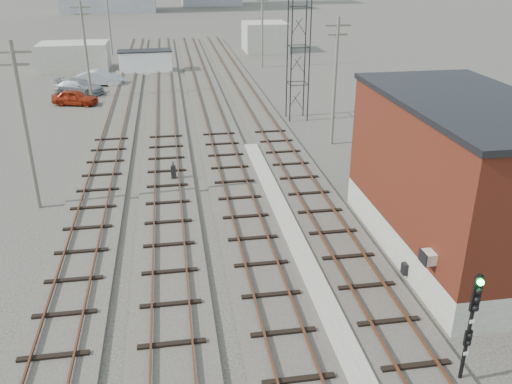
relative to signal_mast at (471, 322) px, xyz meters
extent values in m
plane|color=#282621|center=(-3.70, 56.13, -2.43)|extent=(320.00, 320.00, 0.00)
cube|color=#332D28|center=(-1.20, 35.13, -2.33)|extent=(3.20, 90.00, 0.20)
cube|color=#4C2816|center=(-1.92, 35.13, -2.10)|extent=(0.07, 90.00, 0.12)
cube|color=#4C2816|center=(-0.48, 35.13, -2.10)|extent=(0.07, 90.00, 0.12)
cube|color=#332D28|center=(-5.20, 35.13, -2.33)|extent=(3.20, 90.00, 0.20)
cube|color=#4C2816|center=(-5.92, 35.13, -2.10)|extent=(0.07, 90.00, 0.12)
cube|color=#4C2816|center=(-4.48, 35.13, -2.10)|extent=(0.07, 90.00, 0.12)
cube|color=#332D28|center=(-9.20, 35.13, -2.33)|extent=(3.20, 90.00, 0.20)
cube|color=#4C2816|center=(-9.92, 35.13, -2.10)|extent=(0.07, 90.00, 0.12)
cube|color=#4C2816|center=(-8.48, 35.13, -2.10)|extent=(0.07, 90.00, 0.12)
cube|color=#332D28|center=(-13.20, 35.13, -2.33)|extent=(3.20, 90.00, 0.20)
cube|color=#4C2816|center=(-13.92, 35.13, -2.10)|extent=(0.07, 90.00, 0.12)
cube|color=#4C2816|center=(-12.48, 35.13, -2.10)|extent=(0.07, 90.00, 0.12)
cube|color=gray|center=(-3.20, 10.13, -2.30)|extent=(0.90, 28.00, 0.26)
cube|color=gray|center=(3.80, 8.13, -1.68)|extent=(6.00, 12.00, 1.50)
cube|color=#4D1D12|center=(3.80, 8.13, 1.82)|extent=(6.00, 12.00, 5.50)
cube|color=black|center=(3.80, 8.13, 4.67)|extent=(6.20, 12.20, 0.25)
cube|color=beige|center=(0.58, 4.13, -0.18)|extent=(0.45, 0.62, 0.45)
cube|color=black|center=(0.70, 6.13, -1.93)|extent=(0.20, 0.35, 0.50)
cylinder|color=black|center=(1.05, 30.38, 5.07)|extent=(0.10, 0.10, 15.00)
cylinder|color=black|center=(2.55, 30.38, 5.07)|extent=(0.10, 0.10, 15.00)
cylinder|color=black|center=(1.05, 31.88, 5.07)|extent=(0.10, 0.10, 15.00)
cylinder|color=black|center=(2.55, 31.88, 5.07)|extent=(0.10, 0.10, 15.00)
cylinder|color=#595147|center=(-16.20, 16.13, 2.07)|extent=(0.24, 0.24, 9.00)
cube|color=#595147|center=(-16.20, 16.13, 5.97)|extent=(1.80, 0.12, 0.12)
cube|color=#595147|center=(-16.20, 16.13, 5.37)|extent=(1.40, 0.12, 0.12)
cylinder|color=#595147|center=(-16.20, 41.13, 2.07)|extent=(0.24, 0.24, 9.00)
cube|color=#595147|center=(-16.20, 41.13, 5.97)|extent=(1.80, 0.12, 0.12)
cube|color=#595147|center=(-16.20, 41.13, 5.37)|extent=(1.40, 0.12, 0.12)
cylinder|color=#595147|center=(-16.20, 66.13, 2.07)|extent=(0.24, 0.24, 9.00)
cylinder|color=#595147|center=(2.80, 24.13, 2.07)|extent=(0.24, 0.24, 9.00)
cube|color=#595147|center=(2.80, 24.13, 5.97)|extent=(1.80, 0.12, 0.12)
cube|color=#595147|center=(2.80, 24.13, 5.37)|extent=(1.40, 0.12, 0.12)
cylinder|color=#595147|center=(2.80, 54.13, 2.07)|extent=(0.24, 0.24, 9.00)
cube|color=#595147|center=(2.80, 54.13, 5.37)|extent=(1.40, 0.12, 0.12)
cube|color=gray|center=(-19.70, 56.13, -0.83)|extent=(8.00, 5.00, 3.20)
cube|color=gray|center=(5.30, 66.13, -0.43)|extent=(6.00, 6.00, 4.00)
cube|color=gray|center=(0.00, 0.03, -2.38)|extent=(0.40, 0.40, 0.10)
cylinder|color=black|center=(0.00, 0.03, -0.37)|extent=(0.12, 0.12, 4.11)
cube|color=black|center=(0.00, 0.01, 1.02)|extent=(0.27, 0.10, 1.23)
sphere|color=#0CE533|center=(0.00, -0.08, 1.48)|extent=(0.21, 0.21, 0.21)
sphere|color=black|center=(0.00, -0.08, 1.17)|extent=(0.21, 0.21, 0.21)
sphere|color=black|center=(0.00, -0.08, 0.86)|extent=(0.21, 0.21, 0.21)
sphere|color=black|center=(0.00, -0.08, 0.55)|extent=(0.21, 0.21, 0.21)
cube|color=black|center=(0.00, 0.01, -0.63)|extent=(0.23, 0.09, 0.57)
cube|color=white|center=(0.00, -0.05, 0.04)|extent=(0.16, 0.02, 0.12)
cube|color=white|center=(0.00, -0.05, -1.19)|extent=(0.16, 0.02, 0.12)
cube|color=black|center=(-8.79, 18.78, -1.87)|extent=(0.31, 0.31, 0.92)
cylinder|color=black|center=(-8.79, 18.78, -1.28)|extent=(0.07, 0.07, 0.28)
cube|color=white|center=(-11.26, 52.96, -1.18)|extent=(6.10, 2.77, 2.50)
cube|color=black|center=(-11.26, 52.96, 0.12)|extent=(6.31, 2.98, 0.12)
imported|color=maroon|center=(-17.35, 38.80, -1.72)|extent=(4.43, 2.73, 1.41)
imported|color=#ACADB4|center=(-15.88, 46.97, -1.64)|extent=(5.03, 2.84, 1.57)
imported|color=gray|center=(-17.57, 43.31, -1.70)|extent=(5.40, 3.91, 1.45)
camera|label=1|loc=(-8.71, -12.39, 10.34)|focal=38.00mm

